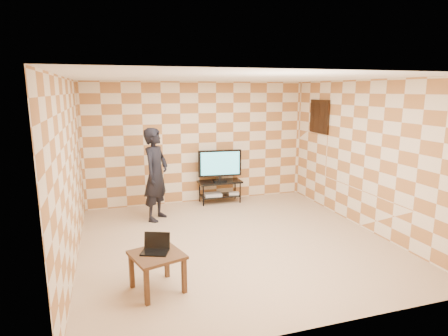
# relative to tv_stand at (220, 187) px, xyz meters

# --- Properties ---
(floor) EXTENTS (5.00, 5.00, 0.00)m
(floor) POSITION_rel_tv_stand_xyz_m (-0.41, -2.23, -0.37)
(floor) COLOR tan
(floor) RESTS_ON ground
(wall_back) EXTENTS (5.00, 0.02, 2.70)m
(wall_back) POSITION_rel_tv_stand_xyz_m (-0.41, 0.27, 0.98)
(wall_back) COLOR beige
(wall_back) RESTS_ON ground
(wall_front) EXTENTS (5.00, 0.02, 2.70)m
(wall_front) POSITION_rel_tv_stand_xyz_m (-0.41, -4.73, 0.98)
(wall_front) COLOR beige
(wall_front) RESTS_ON ground
(wall_left) EXTENTS (0.02, 5.00, 2.70)m
(wall_left) POSITION_rel_tv_stand_xyz_m (-2.91, -2.23, 0.98)
(wall_left) COLOR beige
(wall_left) RESTS_ON ground
(wall_right) EXTENTS (0.02, 5.00, 2.70)m
(wall_right) POSITION_rel_tv_stand_xyz_m (2.09, -2.23, 0.98)
(wall_right) COLOR beige
(wall_right) RESTS_ON ground
(ceiling) EXTENTS (5.00, 5.00, 0.02)m
(ceiling) POSITION_rel_tv_stand_xyz_m (-0.41, -2.23, 2.33)
(ceiling) COLOR white
(ceiling) RESTS_ON wall_back
(wall_art) EXTENTS (0.04, 0.72, 0.72)m
(wall_art) POSITION_rel_tv_stand_xyz_m (2.06, -0.68, 1.58)
(wall_art) COLOR black
(wall_art) RESTS_ON wall_right
(tv_stand) EXTENTS (0.98, 0.44, 0.50)m
(tv_stand) POSITION_rel_tv_stand_xyz_m (0.00, 0.00, 0.00)
(tv_stand) COLOR black
(tv_stand) RESTS_ON floor
(tv) EXTENTS (0.98, 0.21, 0.71)m
(tv) POSITION_rel_tv_stand_xyz_m (0.00, -0.00, 0.53)
(tv) COLOR black
(tv) RESTS_ON tv_stand
(dvd_player) EXTENTS (0.39, 0.29, 0.06)m
(dvd_player) POSITION_rel_tv_stand_xyz_m (-0.17, -0.03, -0.16)
(dvd_player) COLOR #BCBCBE
(dvd_player) RESTS_ON tv_stand
(game_console) EXTENTS (0.26, 0.22, 0.05)m
(game_console) POSITION_rel_tv_stand_xyz_m (0.32, -0.05, -0.17)
(game_console) COLOR silver
(game_console) RESTS_ON tv_stand
(side_table) EXTENTS (0.74, 0.74, 0.50)m
(side_table) POSITION_rel_tv_stand_xyz_m (-1.86, -3.44, 0.05)
(side_table) COLOR #39220F
(side_table) RESTS_ON floor
(laptop) EXTENTS (0.41, 0.37, 0.22)m
(laptop) POSITION_rel_tv_stand_xyz_m (-1.86, -3.36, 0.19)
(laptop) COLOR black
(laptop) RESTS_ON side_table
(person) EXTENTS (0.74, 0.79, 1.81)m
(person) POSITION_rel_tv_stand_xyz_m (-1.51, -0.72, 0.54)
(person) COLOR black
(person) RESTS_ON floor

